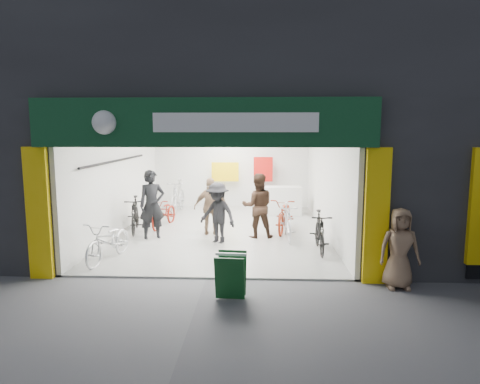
# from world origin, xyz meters

# --- Properties ---
(ground) EXTENTS (60.00, 60.00, 0.00)m
(ground) POSITION_xyz_m (0.00, 0.00, 0.00)
(ground) COLOR #56565B
(ground) RESTS_ON ground
(building) EXTENTS (17.00, 10.27, 8.00)m
(building) POSITION_xyz_m (0.91, 4.99, 4.31)
(building) COLOR #232326
(building) RESTS_ON ground
(bike_left_front) EXTENTS (0.95, 1.87, 0.94)m
(bike_left_front) POSITION_xyz_m (-2.30, 1.07, 0.47)
(bike_left_front) COLOR silver
(bike_left_front) RESTS_ON ground
(bike_left_midfront) EXTENTS (0.80, 1.78, 1.04)m
(bike_left_midfront) POSITION_xyz_m (-2.50, 3.81, 0.52)
(bike_left_midfront) COLOR black
(bike_left_midfront) RESTS_ON ground
(bike_left_midback) EXTENTS (0.89, 1.80, 0.90)m
(bike_left_midback) POSITION_xyz_m (-1.80, 4.48, 0.45)
(bike_left_midback) COLOR maroon
(bike_left_midback) RESTS_ON ground
(bike_left_back) EXTENTS (0.63, 2.01, 1.20)m
(bike_left_back) POSITION_xyz_m (-1.81, 6.73, 0.60)
(bike_left_back) COLOR #AFB0B4
(bike_left_back) RESTS_ON ground
(bike_right_front) EXTENTS (0.51, 1.67, 0.99)m
(bike_right_front) POSITION_xyz_m (2.50, 2.00, 0.50)
(bike_right_front) COLOR black
(bike_right_front) RESTS_ON ground
(bike_right_mid) EXTENTS (1.05, 2.01, 1.01)m
(bike_right_mid) POSITION_xyz_m (1.80, 4.09, 0.50)
(bike_right_mid) COLOR maroon
(bike_right_mid) RESTS_ON ground
(bike_right_back) EXTENTS (0.55, 1.68, 1.00)m
(bike_right_back) POSITION_xyz_m (1.80, 3.18, 0.50)
(bike_right_back) COLOR silver
(bike_right_back) RESTS_ON ground
(customer_a) EXTENTS (0.81, 0.71, 1.87)m
(customer_a) POSITION_xyz_m (-1.80, 3.03, 0.94)
(customer_a) COLOR black
(customer_a) RESTS_ON ground
(customer_b) EXTENTS (0.91, 0.74, 1.77)m
(customer_b) POSITION_xyz_m (1.01, 3.30, 0.89)
(customer_b) COLOR #342117
(customer_b) RESTS_ON ground
(customer_c) EXTENTS (1.19, 1.03, 1.60)m
(customer_c) POSITION_xyz_m (-0.01, 2.67, 0.80)
(customer_c) COLOR black
(customer_c) RESTS_ON ground
(customer_d) EXTENTS (0.98, 0.47, 1.62)m
(customer_d) POSITION_xyz_m (-0.27, 3.51, 0.81)
(customer_d) COLOR #896A4F
(customer_d) RESTS_ON ground
(pedestrian_near) EXTENTS (0.74, 0.48, 1.51)m
(pedestrian_near) POSITION_xyz_m (3.63, -0.30, 0.76)
(pedestrian_near) COLOR #7C5F48
(pedestrian_near) RESTS_ON ground
(sandwich_board) EXTENTS (0.54, 0.56, 0.79)m
(sandwich_board) POSITION_xyz_m (0.56, -0.94, 0.43)
(sandwich_board) COLOR #0F3F19
(sandwich_board) RESTS_ON ground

